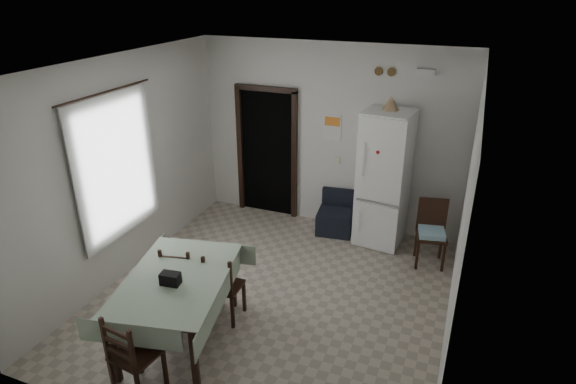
{
  "coord_description": "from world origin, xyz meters",
  "views": [
    {
      "loc": [
        2.03,
        -4.66,
        3.73
      ],
      "look_at": [
        0.0,
        0.5,
        1.25
      ],
      "focal_mm": 30.0,
      "sensor_mm": 36.0,
      "label": 1
    }
  ],
  "objects_px": {
    "navy_seat": "(336,213)",
    "dining_chair_far_left": "(182,277)",
    "fridge": "(384,179)",
    "dining_chair_near_head": "(136,353)",
    "corner_chair": "(431,234)",
    "dining_table": "(179,309)",
    "dining_chair_far_right": "(225,285)"
  },
  "relations": [
    {
      "from": "fridge",
      "to": "navy_seat",
      "type": "xyz_separation_m",
      "value": [
        -0.71,
        -0.0,
        -0.69
      ]
    },
    {
      "from": "fridge",
      "to": "navy_seat",
      "type": "distance_m",
      "value": 0.99
    },
    {
      "from": "dining_table",
      "to": "dining_chair_near_head",
      "type": "height_order",
      "value": "dining_chair_near_head"
    },
    {
      "from": "dining_table",
      "to": "dining_chair_far_left",
      "type": "height_order",
      "value": "dining_chair_far_left"
    },
    {
      "from": "fridge",
      "to": "dining_table",
      "type": "height_order",
      "value": "fridge"
    },
    {
      "from": "navy_seat",
      "to": "dining_chair_far_left",
      "type": "relative_size",
      "value": 0.73
    },
    {
      "from": "fridge",
      "to": "corner_chair",
      "type": "distance_m",
      "value": 1.05
    },
    {
      "from": "corner_chair",
      "to": "dining_chair_far_left",
      "type": "height_order",
      "value": "corner_chair"
    },
    {
      "from": "corner_chair",
      "to": "dining_chair_near_head",
      "type": "relative_size",
      "value": 1.0
    },
    {
      "from": "dining_table",
      "to": "dining_chair_far_right",
      "type": "relative_size",
      "value": 1.77
    },
    {
      "from": "fridge",
      "to": "navy_seat",
      "type": "bearing_deg",
      "value": -173.31
    },
    {
      "from": "navy_seat",
      "to": "dining_chair_far_left",
      "type": "xyz_separation_m",
      "value": [
        -1.16,
        -2.55,
        0.12
      ]
    },
    {
      "from": "fridge",
      "to": "dining_chair_far_right",
      "type": "bearing_deg",
      "value": -111.15
    },
    {
      "from": "dining_chair_near_head",
      "to": "corner_chair",
      "type": "bearing_deg",
      "value": -116.62
    },
    {
      "from": "dining_chair_far_right",
      "to": "dining_chair_near_head",
      "type": "relative_size",
      "value": 0.95
    },
    {
      "from": "dining_table",
      "to": "dining_chair_far_left",
      "type": "xyz_separation_m",
      "value": [
        -0.28,
        0.49,
        0.04
      ]
    },
    {
      "from": "corner_chair",
      "to": "dining_chair_near_head",
      "type": "bearing_deg",
      "value": -135.68
    },
    {
      "from": "navy_seat",
      "to": "corner_chair",
      "type": "height_order",
      "value": "corner_chair"
    },
    {
      "from": "dining_table",
      "to": "dining_chair_far_left",
      "type": "distance_m",
      "value": 0.57
    },
    {
      "from": "dining_chair_far_right",
      "to": "navy_seat",
      "type": "bearing_deg",
      "value": -106.14
    },
    {
      "from": "fridge",
      "to": "dining_chair_near_head",
      "type": "bearing_deg",
      "value": -105.52
    },
    {
      "from": "dining_chair_far_left",
      "to": "dining_chair_far_right",
      "type": "height_order",
      "value": "dining_chair_far_left"
    },
    {
      "from": "navy_seat",
      "to": "dining_table",
      "type": "distance_m",
      "value": 3.17
    },
    {
      "from": "dining_chair_far_left",
      "to": "dining_chair_far_right",
      "type": "relative_size",
      "value": 1.02
    },
    {
      "from": "fridge",
      "to": "dining_chair_far_right",
      "type": "relative_size",
      "value": 2.29
    },
    {
      "from": "fridge",
      "to": "dining_chair_far_right",
      "type": "xyz_separation_m",
      "value": [
        -1.33,
        -2.51,
        -0.58
      ]
    },
    {
      "from": "navy_seat",
      "to": "corner_chair",
      "type": "xyz_separation_m",
      "value": [
        1.5,
        -0.42,
        0.14
      ]
    },
    {
      "from": "dining_chair_far_left",
      "to": "dining_chair_far_right",
      "type": "bearing_deg",
      "value": 172.2
    },
    {
      "from": "dining_chair_far_left",
      "to": "dining_chair_far_right",
      "type": "distance_m",
      "value": 0.55
    },
    {
      "from": "corner_chair",
      "to": "dining_chair_far_left",
      "type": "relative_size",
      "value": 1.03
    },
    {
      "from": "fridge",
      "to": "corner_chair",
      "type": "bearing_deg",
      "value": -21.15
    },
    {
      "from": "corner_chair",
      "to": "fridge",
      "type": "bearing_deg",
      "value": 141.07
    }
  ]
}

